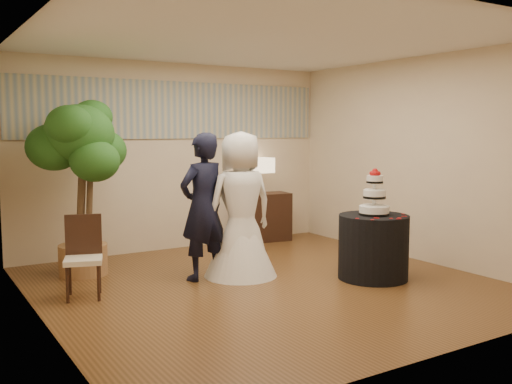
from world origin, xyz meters
TOP-DOWN VIEW (x-y plane):
  - floor at (0.00, 0.00)m, footprint 5.00×5.00m
  - ceiling at (0.00, 0.00)m, footprint 5.00×5.00m
  - wall_back at (0.00, 2.50)m, footprint 5.00×0.06m
  - wall_front at (0.00, -2.50)m, footprint 5.00×0.06m
  - wall_left at (-2.50, 0.00)m, footprint 0.06×5.00m
  - wall_right at (2.50, 0.00)m, footprint 0.06×5.00m
  - mural_border at (0.00, 2.48)m, footprint 4.90×0.02m
  - groom at (-0.51, 0.62)m, footprint 0.72×0.56m
  - bride at (-0.05, 0.52)m, footprint 0.93×0.93m
  - cake_table at (1.25, -0.44)m, footprint 1.06×1.06m
  - wedding_cake at (1.25, -0.44)m, footprint 0.36×0.36m
  - console at (1.37, 2.29)m, footprint 0.98×0.53m
  - table_lamp at (1.37, 2.29)m, footprint 0.32×0.32m
  - ficus_tree at (-1.69, 1.61)m, footprint 1.31×1.31m
  - side_chair at (-1.96, 0.60)m, footprint 0.52×0.53m

SIDE VIEW (x-z plane):
  - floor at x=0.00m, z-range 0.00..0.00m
  - console at x=1.37m, z-range 0.00..0.78m
  - cake_table at x=1.25m, z-range 0.00..0.78m
  - side_chair at x=-1.96m, z-range 0.00..0.89m
  - groom at x=-0.51m, z-range 0.00..1.77m
  - bride at x=-0.05m, z-range 0.00..1.79m
  - wedding_cake at x=1.25m, z-range 0.78..1.35m
  - table_lamp at x=1.37m, z-range 0.78..1.36m
  - ficus_tree at x=-1.69m, z-range 0.00..2.23m
  - wall_back at x=0.00m, z-range 0.00..2.80m
  - wall_front at x=0.00m, z-range 0.00..2.80m
  - wall_left at x=-2.50m, z-range 0.00..2.80m
  - wall_right at x=2.50m, z-range 0.00..2.80m
  - mural_border at x=0.00m, z-range 1.68..2.52m
  - ceiling at x=0.00m, z-range 2.80..2.80m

